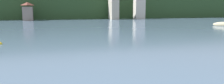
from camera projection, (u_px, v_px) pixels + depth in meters
name	position (u px, v px, depth m)	size (l,w,h in m)	color
wooded_hillside	(76.00, 6.00, 117.53)	(352.00, 49.56, 28.23)	#2D4C28
shore_building_west	(28.00, 12.00, 80.01)	(3.66, 5.99, 6.73)	gray
shore_building_westcentral	(114.00, 7.00, 89.42)	(3.32, 5.38, 10.02)	#BCB29E
shore_building_central	(139.00, 8.00, 91.75)	(4.61, 3.20, 9.91)	beige
sailboat_far_8	(224.00, 25.00, 52.83)	(4.35, 4.76, 5.91)	#CCBC8E
mooring_buoy_near	(0.00, 44.00, 24.82)	(0.53, 0.53, 0.53)	yellow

